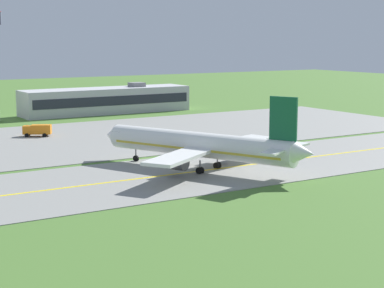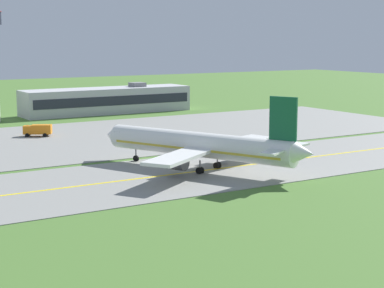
# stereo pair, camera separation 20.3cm
# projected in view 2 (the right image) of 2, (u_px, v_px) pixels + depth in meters

# --- Properties ---
(ground_plane) EXTENTS (500.00, 500.00, 0.00)m
(ground_plane) POSITION_uv_depth(u_px,v_px,m) (204.00, 171.00, 104.98)
(ground_plane) COLOR #47702D
(taxiway_strip) EXTENTS (240.00, 28.00, 0.10)m
(taxiway_strip) POSITION_uv_depth(u_px,v_px,m) (204.00, 171.00, 104.97)
(taxiway_strip) COLOR gray
(taxiway_strip) RESTS_ON ground
(apron_pad) EXTENTS (140.00, 52.00, 0.10)m
(apron_pad) POSITION_uv_depth(u_px,v_px,m) (140.00, 134.00, 145.46)
(apron_pad) COLOR gray
(apron_pad) RESTS_ON ground
(taxiway_centreline) EXTENTS (220.00, 0.60, 0.01)m
(taxiway_centreline) POSITION_uv_depth(u_px,v_px,m) (204.00, 170.00, 104.96)
(taxiway_centreline) COLOR yellow
(taxiway_centreline) RESTS_ON taxiway_strip
(airplane_lead) EXTENTS (30.95, 37.43, 12.70)m
(airplane_lead) POSITION_uv_depth(u_px,v_px,m) (201.00, 145.00, 104.96)
(airplane_lead) COLOR white
(airplane_lead) RESTS_ON ground
(service_truck_baggage) EXTENTS (6.24, 4.71, 2.60)m
(service_truck_baggage) POSITION_uv_depth(u_px,v_px,m) (38.00, 130.00, 141.44)
(service_truck_baggage) COLOR orange
(service_truck_baggage) RESTS_ON ground
(terminal_building) EXTENTS (48.75, 11.12, 8.37)m
(terminal_building) POSITION_uv_depth(u_px,v_px,m) (107.00, 100.00, 185.79)
(terminal_building) COLOR #B2B2B7
(terminal_building) RESTS_ON ground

